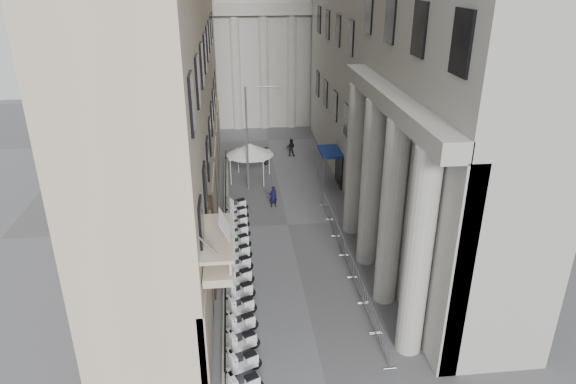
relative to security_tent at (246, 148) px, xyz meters
name	(u,v)px	position (x,y,z in m)	size (l,w,h in m)	color
iron_fence	(226,236)	(-1.78, -10.30, -2.65)	(0.30, 28.00, 1.40)	black
blue_awning	(329,185)	(6.67, -2.30, -2.65)	(1.60, 3.00, 3.00)	navy
flag	(233,377)	(-1.48, -23.30, -2.65)	(1.00, 1.40, 8.20)	#9E0C11
scooter_1	(244,373)	(-0.96, -23.15, -2.65)	(0.56, 1.40, 1.50)	silver
scooter_2	(244,352)	(-0.96, -21.78, -2.65)	(0.56, 1.40, 1.50)	silver
scooter_3	(243,333)	(-0.96, -20.42, -2.65)	(0.56, 1.40, 1.50)	silver
scooter_4	(242,316)	(-0.96, -19.06, -2.65)	(0.56, 1.40, 1.50)	silver
scooter_5	(241,301)	(-0.96, -17.69, -2.65)	(0.56, 1.40, 1.50)	silver
scooter_6	(241,286)	(-0.96, -16.33, -2.65)	(0.56, 1.40, 1.50)	silver
scooter_7	(240,273)	(-0.96, -14.96, -2.65)	(0.56, 1.40, 1.50)	silver
scooter_8	(240,261)	(-0.96, -13.60, -2.65)	(0.56, 1.40, 1.50)	silver
scooter_9	(239,250)	(-0.96, -12.24, -2.65)	(0.56, 1.40, 1.50)	silver
scooter_10	(239,240)	(-0.96, -10.87, -2.65)	(0.56, 1.40, 1.50)	silver
scooter_11	(238,230)	(-0.96, -9.51, -2.65)	(0.56, 1.40, 1.50)	silver
scooter_12	(238,221)	(-0.96, -8.14, -2.65)	(0.56, 1.40, 1.50)	silver
scooter_13	(238,213)	(-0.96, -6.78, -2.65)	(0.56, 1.40, 1.50)	silver
barrier_0	(382,351)	(5.55, -22.37, -2.65)	(0.60, 2.40, 1.10)	#A2A5AA
barrier_1	(369,318)	(5.55, -19.87, -2.65)	(0.60, 2.40, 1.10)	#A2A5AA
barrier_2	(358,290)	(5.55, -17.37, -2.65)	(0.60, 2.40, 1.10)	#A2A5AA
barrier_3	(348,266)	(5.55, -14.87, -2.65)	(0.60, 2.40, 1.10)	#A2A5AA
barrier_4	(340,246)	(5.55, -12.37, -2.65)	(0.60, 2.40, 1.10)	#A2A5AA
barrier_5	(333,228)	(5.55, -9.87, -2.65)	(0.60, 2.40, 1.10)	#A2A5AA
barrier_6	(326,212)	(5.55, -7.37, -2.65)	(0.60, 2.40, 1.10)	#A2A5AA
security_tent	(246,148)	(0.00, 0.00, 0.00)	(3.91, 3.91, 3.18)	silver
street_lamp	(251,129)	(0.36, -2.50, 2.38)	(2.73, 0.64, 8.42)	gray
info_kiosk	(227,241)	(-1.67, -12.55, -1.82)	(0.39, 0.81, 1.66)	black
pedestrian_a	(273,197)	(1.74, -6.05, -1.82)	(0.61, 0.40, 1.66)	black
pedestrian_b	(291,147)	(4.35, 5.11, -1.81)	(0.82, 0.64, 1.69)	black
pedestrian_c	(266,156)	(1.87, 3.02, -1.82)	(0.82, 0.53, 1.68)	black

